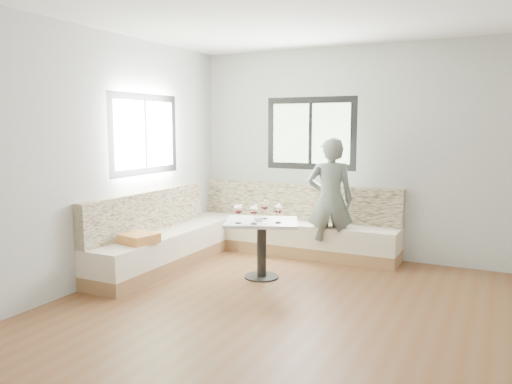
# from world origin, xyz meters

# --- Properties ---
(room) EXTENTS (5.01, 5.01, 2.81)m
(room) POSITION_xyz_m (-0.08, 0.08, 1.41)
(room) COLOR brown
(room) RESTS_ON ground
(banquette) EXTENTS (2.90, 2.80, 0.95)m
(banquette) POSITION_xyz_m (-1.59, 1.63, 0.33)
(banquette) COLOR #9B704A
(banquette) RESTS_ON ground
(table) EXTENTS (1.00, 0.90, 0.67)m
(table) POSITION_xyz_m (-0.95, 1.03, 0.51)
(table) COLOR black
(table) RESTS_ON ground
(person) EXTENTS (0.69, 0.57, 1.61)m
(person) POSITION_xyz_m (-0.46, 2.06, 0.81)
(person) COLOR slate
(person) RESTS_ON ground
(olive_ramekin) EXTENTS (0.11, 0.11, 0.04)m
(olive_ramekin) POSITION_xyz_m (-0.98, 1.00, 0.70)
(olive_ramekin) COLOR white
(olive_ramekin) RESTS_ON table
(wine_glass_a) EXTENTS (0.10, 0.10, 0.22)m
(wine_glass_a) POSITION_xyz_m (-1.11, 0.77, 0.83)
(wine_glass_a) COLOR white
(wine_glass_a) RESTS_ON table
(wine_glass_b) EXTENTS (0.10, 0.10, 0.22)m
(wine_glass_b) POSITION_xyz_m (-0.93, 0.80, 0.83)
(wine_glass_b) COLOR white
(wine_glass_b) RESTS_ON table
(wine_glass_c) EXTENTS (0.10, 0.10, 0.22)m
(wine_glass_c) POSITION_xyz_m (-0.72, 0.99, 0.83)
(wine_glass_c) COLOR white
(wine_glass_c) RESTS_ON table
(wine_glass_d) EXTENTS (0.10, 0.10, 0.22)m
(wine_glass_d) POSITION_xyz_m (-0.97, 1.15, 0.83)
(wine_glass_d) COLOR white
(wine_glass_d) RESTS_ON table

